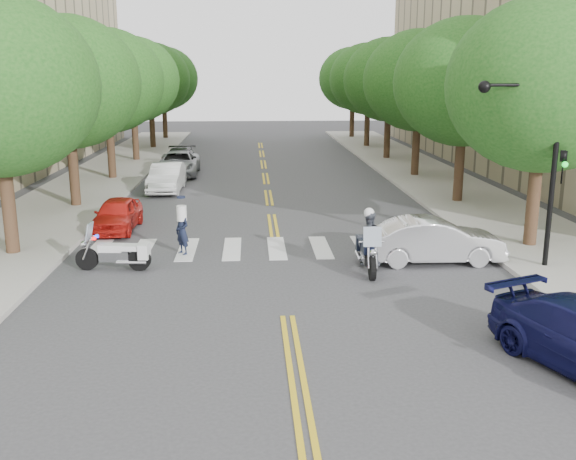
{
  "coord_description": "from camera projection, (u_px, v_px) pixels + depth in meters",
  "views": [
    {
      "loc": [
        -0.87,
        -15.06,
        5.89
      ],
      "look_at": [
        0.24,
        3.82,
        1.3
      ],
      "focal_mm": 40.0,
      "sensor_mm": 36.0,
      "label": 1
    }
  ],
  "objects": [
    {
      "name": "sidewalk_left",
      "position": [
        101.0,
        179.0,
        36.83
      ],
      "size": [
        5.0,
        60.0,
        0.15
      ],
      "primitive_type": "cube",
      "color": "#9E9991",
      "rests_on": "ground"
    },
    {
      "name": "parked_car_a",
      "position": [
        117.0,
        214.0,
        24.77
      ],
      "size": [
        1.61,
        3.77,
        1.27
      ],
      "primitive_type": "imported",
      "rotation": [
        0.0,
        0.0,
        -0.03
      ],
      "color": "red",
      "rests_on": "ground"
    },
    {
      "name": "tree_l_4",
      "position": [
        150.0,
        79.0,
        51.1
      ],
      "size": [
        6.4,
        6.4,
        8.45
      ],
      "color": "#382316",
      "rests_on": "ground"
    },
    {
      "name": "ground",
      "position": [
        287.0,
        316.0,
        16.05
      ],
      "size": [
        140.0,
        140.0,
        0.0
      ],
      "primitive_type": "plane",
      "color": "#38383A",
      "rests_on": "ground"
    },
    {
      "name": "tree_r_3",
      "position": [
        389.0,
        80.0,
        44.34
      ],
      "size": [
        6.4,
        6.4,
        8.45
      ],
      "color": "#382316",
      "rests_on": "ground"
    },
    {
      "name": "traffic_signal_pole",
      "position": [
        540.0,
        150.0,
        19.0
      ],
      "size": [
        2.82,
        0.42,
        6.0
      ],
      "color": "black",
      "rests_on": "ground"
    },
    {
      "name": "tree_l_5",
      "position": [
        163.0,
        78.0,
        58.86
      ],
      "size": [
        6.4,
        6.4,
        8.45
      ],
      "color": "#382316",
      "rests_on": "ground"
    },
    {
      "name": "tree_r_2",
      "position": [
        419.0,
        81.0,
        36.58
      ],
      "size": [
        6.4,
        6.4,
        8.45
      ],
      "color": "#382316",
      "rests_on": "ground"
    },
    {
      "name": "parked_car_b",
      "position": [
        167.0,
        178.0,
        33.04
      ],
      "size": [
        1.61,
        4.43,
        1.45
      ],
      "primitive_type": "imported",
      "rotation": [
        0.0,
        0.0,
        -0.02
      ],
      "color": "silver",
      "rests_on": "ground"
    },
    {
      "name": "tree_r_0",
      "position": [
        544.0,
        85.0,
        21.06
      ],
      "size": [
        6.4,
        6.4,
        8.45
      ],
      "color": "#382316",
      "rests_on": "ground"
    },
    {
      "name": "convertible",
      "position": [
        434.0,
        241.0,
        20.53
      ],
      "size": [
        4.38,
        1.53,
        1.44
      ],
      "primitive_type": "imported",
      "rotation": [
        0.0,
        0.0,
        1.57
      ],
      "color": "silver",
      "rests_on": "ground"
    },
    {
      "name": "motorcycle_police",
      "position": [
        368.0,
        243.0,
        19.62
      ],
      "size": [
        0.84,
        2.45,
        1.99
      ],
      "rotation": [
        0.0,
        0.0,
        3.11
      ],
      "color": "black",
      "rests_on": "ground"
    },
    {
      "name": "tree_r_4",
      "position": [
        368.0,
        79.0,
        52.11
      ],
      "size": [
        6.4,
        6.4,
        8.45
      ],
      "color": "#382316",
      "rests_on": "ground"
    },
    {
      "name": "tree_l_1",
      "position": [
        67.0,
        83.0,
        27.82
      ],
      "size": [
        6.4,
        6.4,
        8.45
      ],
      "color": "#382316",
      "rests_on": "ground"
    },
    {
      "name": "tree_l_3",
      "position": [
        132.0,
        80.0,
        43.34
      ],
      "size": [
        6.4,
        6.4,
        8.45
      ],
      "color": "#382316",
      "rests_on": "ground"
    },
    {
      "name": "officer_standing",
      "position": [
        182.0,
        231.0,
        21.42
      ],
      "size": [
        0.67,
        0.69,
        1.61
      ],
      "primitive_type": "imported",
      "rotation": [
        0.0,
        0.0,
        -0.86
      ],
      "color": "black",
      "rests_on": "ground"
    },
    {
      "name": "tree_l_2",
      "position": [
        107.0,
        81.0,
        35.58
      ],
      "size": [
        6.4,
        6.4,
        8.45
      ],
      "color": "#382316",
      "rests_on": "ground"
    },
    {
      "name": "motorcycle_parked",
      "position": [
        120.0,
        254.0,
        19.72
      ],
      "size": [
        2.34,
        0.64,
        1.51
      ],
      "rotation": [
        0.0,
        0.0,
        1.48
      ],
      "color": "black",
      "rests_on": "ground"
    },
    {
      "name": "parked_car_d",
      "position": [
        180.0,
        161.0,
        39.46
      ],
      "size": [
        2.24,
        5.1,
        1.46
      ],
      "primitive_type": "imported",
      "rotation": [
        0.0,
        0.0,
        0.04
      ],
      "color": "black",
      "rests_on": "ground"
    },
    {
      "name": "parked_car_c",
      "position": [
        178.0,
        164.0,
        38.38
      ],
      "size": [
        2.47,
        5.19,
        1.43
      ],
      "primitive_type": "imported",
      "rotation": [
        0.0,
        0.0,
        0.02
      ],
      "color": "#A6A9AE",
      "rests_on": "ground"
    },
    {
      "name": "parked_car_e",
      "position": [
        184.0,
        153.0,
        44.22
      ],
      "size": [
        1.64,
        3.62,
        1.2
      ],
      "primitive_type": "imported",
      "rotation": [
        0.0,
        0.0,
        0.06
      ],
      "color": "gray",
      "rests_on": "ground"
    },
    {
      "name": "sidewalk_right",
      "position": [
        426.0,
        176.0,
        37.92
      ],
      "size": [
        5.0,
        60.0,
        0.15
      ],
      "primitive_type": "cube",
      "color": "#9E9991",
      "rests_on": "ground"
    },
    {
      "name": "tree_r_5",
      "position": [
        353.0,
        78.0,
        59.87
      ],
      "size": [
        6.4,
        6.4,
        8.45
      ],
      "color": "#382316",
      "rests_on": "ground"
    },
    {
      "name": "tree_r_1",
      "position": [
        465.0,
        82.0,
        28.82
      ],
      "size": [
        6.4,
        6.4,
        8.45
      ],
      "color": "#382316",
      "rests_on": "ground"
    }
  ]
}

